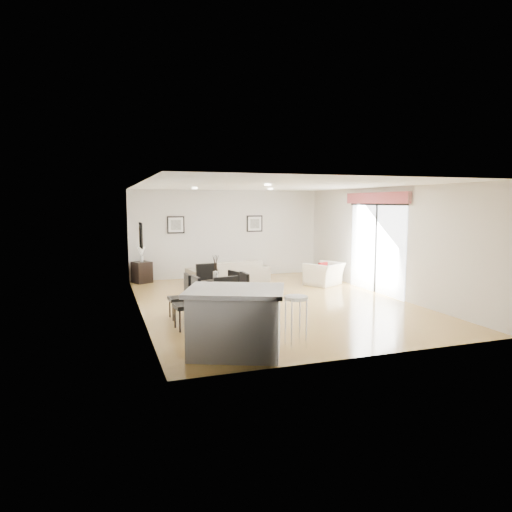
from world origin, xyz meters
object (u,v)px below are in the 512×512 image
object	(u,v)px
dining_chair_foot	(205,283)
dining_chair_enear	(250,295)
bar_stool	(296,303)
dining_table	(216,290)
dining_chair_wnear	(191,300)
dining_chair_head	(229,303)
side_table	(142,272)
sofa	(228,272)
coffee_table	(208,287)
dining_chair_wfar	(183,294)
dining_chair_efar	(238,290)
kitchen_island	(235,321)
armchair	(324,274)

from	to	relation	value
dining_chair_foot	dining_chair_enear	bearing A→B (deg)	105.65
dining_chair_enear	bar_stool	bearing A→B (deg)	-171.84
dining_table	dining_chair_foot	xyz separation A→B (m)	(0.01, 1.00, -0.04)
dining_chair_wnear	dining_chair_enear	world-z (taller)	dining_chair_enear
dining_chair_head	side_table	size ratio (longest dim) A/B	1.65
sofa	dining_chair_wnear	xyz separation A→B (m)	(-1.91, -4.35, 0.20)
sofa	coffee_table	size ratio (longest dim) A/B	2.43
coffee_table	dining_chair_foot	bearing A→B (deg)	-111.92
dining_chair_wfar	dining_chair_efar	size ratio (longest dim) A/B	0.97
sofa	side_table	bearing A→B (deg)	-29.86
sofa	dining_chair_wfar	size ratio (longest dim) A/B	2.58
dining_chair_wfar	dining_chair_efar	bearing A→B (deg)	85.36
dining_chair_enear	coffee_table	world-z (taller)	dining_chair_enear
dining_chair_wnear	dining_chair_efar	bearing A→B (deg)	118.55
side_table	bar_stool	bearing A→B (deg)	-75.21
dining_table	dining_chair_enear	xyz separation A→B (m)	(0.57, -0.41, -0.06)
dining_chair_head	kitchen_island	world-z (taller)	kitchen_island
armchair	coffee_table	size ratio (longest dim) A/B	1.02
dining_chair_wnear	dining_chair_enear	size ratio (longest dim) A/B	0.97
dining_table	dining_chair_enear	bearing A→B (deg)	-42.14
side_table	bar_stool	size ratio (longest dim) A/B	0.74
armchair	side_table	xyz separation A→B (m)	(-4.84, 2.03, -0.01)
dining_chair_wnear	dining_chair_enear	xyz separation A→B (m)	(1.14, -0.01, 0.02)
dining_table	dining_chair_enear	size ratio (longest dim) A/B	1.73
sofa	armchair	size ratio (longest dim) A/B	2.37
dining_chair_head	coffee_table	xyz separation A→B (m)	(0.44, 3.53, -0.38)
dining_chair_wnear	dining_chair_foot	xyz separation A→B (m)	(0.58, 1.41, 0.03)
dining_chair_enear	dining_chair_foot	world-z (taller)	dining_chair_foot
sofa	armchair	world-z (taller)	sofa
dining_table	dining_chair_efar	xyz separation A→B (m)	(0.58, 0.39, -0.10)
armchair	bar_stool	size ratio (longest dim) A/B	1.17
dining_chair_wfar	side_table	world-z (taller)	dining_chair_wfar
armchair	coffee_table	distance (m)	3.42
dining_table	coffee_table	distance (m)	2.59
armchair	dining_chair_wnear	size ratio (longest dim) A/B	1.01
coffee_table	kitchen_island	size ratio (longest dim) A/B	0.53
armchair	dining_table	xyz separation A→B (m)	(-3.84, -2.83, 0.30)
dining_chair_efar	armchair	bearing A→B (deg)	-70.80
dining_table	dining_chair_efar	world-z (taller)	dining_chair_efar
sofa	dining_chair_efar	bearing A→B (deg)	69.27
dining_chair_head	side_table	xyz separation A→B (m)	(-0.99, 5.86, -0.26)
side_table	dining_chair_enear	bearing A→B (deg)	-73.41
dining_table	dining_chair_wfar	distance (m)	0.72
dining_table	kitchen_island	distance (m)	2.04
coffee_table	bar_stool	xyz separation A→B (m)	(0.39, -4.55, 0.53)
dining_chair_head	dining_chair_efar	bearing A→B (deg)	58.32
coffee_table	side_table	world-z (taller)	side_table
dining_chair_wnear	coffee_table	distance (m)	3.11
armchair	dining_chair_head	distance (m)	5.44
dining_table	side_table	distance (m)	4.97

